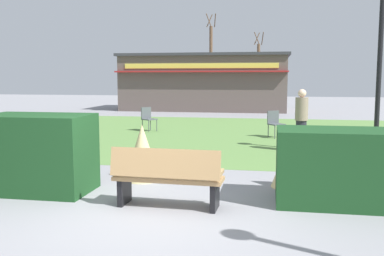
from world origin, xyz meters
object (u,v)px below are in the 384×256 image
(parked_car_west_slot, at_px, (214,95))
(person_strolling, at_px, (301,120))
(cafe_chair_center, at_px, (148,117))
(tree_left_bg, at_px, (258,70))
(tree_right_bg, at_px, (211,61))
(cafe_chair_west, at_px, (74,127))
(cafe_chair_east, at_px, (275,122))
(food_kiosk, at_px, (205,82))
(lamppost_mid, at_px, (380,47))
(park_bench, at_px, (167,177))

(parked_car_west_slot, bearing_deg, person_strolling, -76.58)
(cafe_chair_center, bearing_deg, parked_car_west_slot, 89.29)
(tree_left_bg, bearing_deg, tree_right_bg, -147.53)
(cafe_chair_west, xyz_separation_m, person_strolling, (6.59, -0.07, 0.33))
(cafe_chair_east, height_order, tree_left_bg, tree_left_bg)
(cafe_chair_center, xyz_separation_m, person_strolling, (5.31, -3.62, 0.33))
(food_kiosk, bearing_deg, tree_right_bg, 95.97)
(tree_left_bg, bearing_deg, cafe_chair_center, -97.56)
(cafe_chair_east, xyz_separation_m, tree_right_bg, (-5.35, 23.42, 2.82))
(food_kiosk, relative_size, person_strolling, 5.94)
(cafe_chair_west, height_order, cafe_chair_center, same)
(parked_car_west_slot, distance_m, tree_left_bg, 8.23)
(cafe_chair_center, bearing_deg, cafe_chair_west, -109.81)
(food_kiosk, bearing_deg, cafe_chair_east, -70.68)
(lamppost_mid, relative_size, food_kiosk, 0.44)
(person_strolling, bearing_deg, park_bench, 108.50)
(cafe_chair_center, relative_size, tree_left_bg, 0.15)
(cafe_chair_west, bearing_deg, tree_right_bg, 88.74)
(cafe_chair_west, xyz_separation_m, tree_left_bg, (4.61, 28.62, 2.13))
(cafe_chair_east, xyz_separation_m, person_strolling, (0.67, -2.70, 0.33))
(person_strolling, bearing_deg, lamppost_mid, -151.67)
(lamppost_mid, bearing_deg, parked_car_west_slot, 107.63)
(cafe_chair_east, relative_size, tree_right_bg, 0.12)
(lamppost_mid, distance_m, tree_left_bg, 29.35)
(cafe_chair_center, distance_m, person_strolling, 6.43)
(cafe_chair_west, xyz_separation_m, cafe_chair_east, (5.92, 2.64, 0.00))
(cafe_chair_west, bearing_deg, parked_car_west_slot, 85.97)
(cafe_chair_center, height_order, parked_car_west_slot, parked_car_west_slot)
(food_kiosk, xyz_separation_m, cafe_chair_east, (4.13, -11.78, -1.17))
(cafe_chair_east, height_order, cafe_chair_center, same)
(park_bench, bearing_deg, person_strolling, 67.16)
(park_bench, bearing_deg, lamppost_mid, 51.15)
(park_bench, relative_size, food_kiosk, 0.17)
(cafe_chair_center, height_order, tree_right_bg, tree_right_bg)
(lamppost_mid, bearing_deg, person_strolling, 166.99)
(food_kiosk, xyz_separation_m, cafe_chair_west, (-1.79, -14.42, -1.17))
(park_bench, relative_size, parked_car_west_slot, 0.40)
(park_bench, distance_m, cafe_chair_west, 7.08)
(cafe_chair_west, xyz_separation_m, tree_right_bg, (0.58, 26.05, 2.82))
(cafe_chair_west, bearing_deg, food_kiosk, 82.91)
(park_bench, distance_m, food_kiosk, 20.29)
(cafe_chair_west, distance_m, parked_car_west_slot, 21.32)
(cafe_chair_west, bearing_deg, cafe_chair_center, 70.19)
(food_kiosk, distance_m, parked_car_west_slot, 6.94)
(park_bench, height_order, person_strolling, person_strolling)
(food_kiosk, relative_size, tree_left_bg, 1.66)
(cafe_chair_east, bearing_deg, food_kiosk, 109.32)
(cafe_chair_west, distance_m, cafe_chair_center, 3.78)
(cafe_chair_center, distance_m, parked_car_west_slot, 17.72)
(cafe_chair_east, bearing_deg, cafe_chair_center, 168.86)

